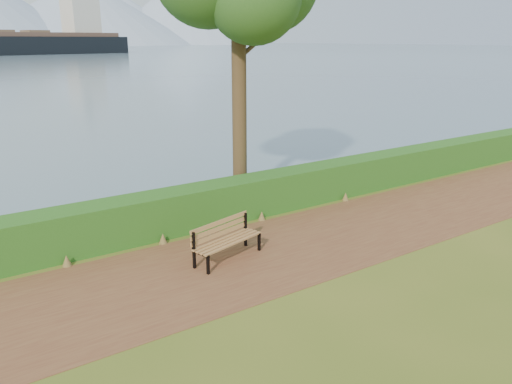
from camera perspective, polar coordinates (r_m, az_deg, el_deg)
ground at (r=10.32m, az=-0.23°, el=-8.27°), size 140.00×140.00×0.00m
path at (r=10.55m, az=-1.14°, el=-7.66°), size 40.00×3.40×0.01m
hedge at (r=12.23m, az=-7.00°, el=-1.74°), size 32.00×0.85×1.00m
bench at (r=10.43m, az=-3.58°, el=-5.20°), size 1.69×0.88×0.82m
cargo_ship at (r=165.06m, az=-25.48°, el=15.09°), size 71.40×26.57×21.46m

